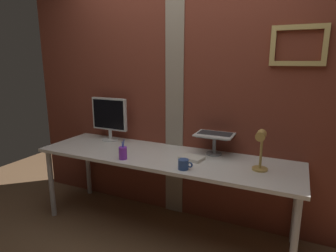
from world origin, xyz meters
The scene contains 10 objects.
ground_plane centered at (0.00, 0.00, 0.00)m, with size 6.00×6.00×0.00m, color brown.
brick_wall_back centered at (0.00, 0.45, 1.18)m, with size 3.70×0.15×2.37m.
desk centered at (-0.08, 0.06, 0.67)m, with size 2.37×0.67×0.73m.
monitor centered at (-0.81, 0.27, 0.99)m, with size 0.41×0.18×0.45m.
laptop_stand centered at (0.33, 0.27, 0.85)m, with size 0.28×0.22×0.18m.
laptop centered at (0.33, 0.34, 0.98)m, with size 0.34×0.29×0.25m.
desk_lamp centered at (0.76, 0.00, 0.94)m, with size 0.12×0.20×0.34m.
pen_cup centered at (-0.35, -0.18, 0.78)m, with size 0.07×0.07×0.18m.
coffee_mug centered at (0.22, -0.18, 0.77)m, with size 0.12×0.08×0.08m.
paper_clutter_stack centered at (0.20, 0.06, 0.74)m, with size 0.20×0.14×0.03m, color silver.
Camera 1 is at (0.98, -2.12, 1.56)m, focal length 30.16 mm.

